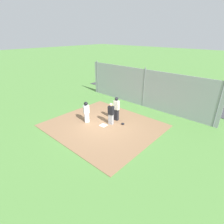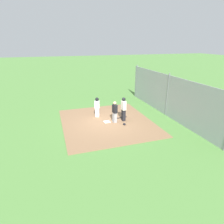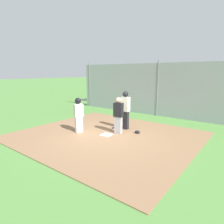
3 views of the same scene
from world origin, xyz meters
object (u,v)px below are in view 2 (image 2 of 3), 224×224
(runner, at_px, (97,106))
(baseball_bat, at_px, (122,118))
(catcher, at_px, (115,112))
(umpire, at_px, (124,109))
(parked_car_white, at_px, (210,104))
(catcher_mask, at_px, (124,124))
(home_plate, at_px, (107,122))
(parked_car_red, at_px, (168,89))

(runner, relative_size, baseball_bat, 1.82)
(catcher, distance_m, runner, 1.77)
(umpire, xyz_separation_m, runner, (1.37, 1.65, -0.08))
(catcher, bearing_deg, baseball_bat, -150.75)
(parked_car_white, bearing_deg, runner, 87.79)
(catcher_mask, bearing_deg, catcher, 35.61)
(catcher, relative_size, umpire, 0.89)
(umpire, relative_size, runner, 1.15)
(home_plate, distance_m, catcher, 0.99)
(catcher, distance_m, catcher_mask, 1.13)
(umpire, distance_m, baseball_bat, 1.05)
(home_plate, xyz_separation_m, catcher, (-0.25, -0.52, 0.81))
(home_plate, height_order, baseball_bat, baseball_bat)
(baseball_bat, bearing_deg, home_plate, 12.68)
(umpire, distance_m, parked_car_red, 9.57)
(parked_car_red, bearing_deg, umpire, -61.19)
(runner, bearing_deg, baseball_bat, 85.30)
(catcher, distance_m, umpire, 0.75)
(catcher, height_order, runner, catcher)
(home_plate, xyz_separation_m, umpire, (-0.12, -1.24, 0.93))
(parked_car_white, distance_m, parked_car_red, 6.09)
(home_plate, bearing_deg, parked_car_red, -57.12)
(parked_car_red, bearing_deg, home_plate, -65.84)
(runner, bearing_deg, home_plate, 40.21)
(home_plate, distance_m, parked_car_red, 10.53)
(home_plate, height_order, catcher_mask, catcher_mask)
(umpire, height_order, baseball_bat, umpire)
(parked_car_red, bearing_deg, catcher, -63.09)
(parked_car_white, xyz_separation_m, parked_car_red, (6.08, 0.14, 0.00))
(catcher_mask, relative_size, parked_car_red, 0.05)
(catcher_mask, bearing_deg, umpire, -16.30)
(runner, distance_m, baseball_bat, 2.09)
(runner, bearing_deg, catcher, 53.82)
(home_plate, distance_m, baseball_bat, 1.36)
(umpire, relative_size, catcher_mask, 7.43)
(umpire, bearing_deg, parked_car_white, 172.55)
(baseball_bat, bearing_deg, catcher, 35.12)
(catcher, xyz_separation_m, parked_car_red, (5.96, -8.31, -0.23))
(umpire, xyz_separation_m, parked_car_red, (5.83, -7.59, -0.36))
(runner, bearing_deg, parked_car_white, 102.17)
(home_plate, bearing_deg, runner, 18.21)
(baseball_bat, distance_m, parked_car_red, 9.23)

